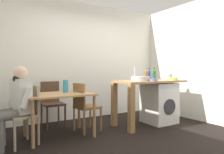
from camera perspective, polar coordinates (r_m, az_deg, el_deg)
ground_plane at (r=3.78m, az=3.18°, el=-15.70°), size 5.46×5.46×0.00m
wall_back at (r=5.13m, az=-8.07°, el=4.24°), size 4.60×0.10×2.70m
wall_counter_side at (r=5.14m, az=23.31°, el=4.09°), size 0.10×3.80×2.70m
dining_table at (r=3.78m, az=-13.84°, el=-5.74°), size 1.10×0.76×0.74m
chair_person_seat at (r=3.59m, az=-21.87°, el=-8.42°), size 0.50×0.50×0.90m
chair_opposite at (r=4.00m, az=-7.46°, el=-7.22°), size 0.45×0.45×0.90m
chair_spare_by_wall at (r=4.56m, az=-15.68°, el=-6.15°), size 0.42×0.42×0.90m
seated_person at (r=3.50m, az=-24.29°, el=-6.02°), size 0.55×0.54×1.20m
kitchen_counter at (r=4.42m, az=7.99°, el=-3.04°), size 1.50×0.68×0.92m
washing_machine at (r=4.77m, az=12.40°, el=-6.70°), size 0.60×0.61×0.86m
sink_basin at (r=4.37m, az=7.48°, el=-0.41°), size 0.38×0.38×0.09m
tap at (r=4.51m, az=6.04°, el=0.87°), size 0.02×0.02×0.28m
bottle_tall_green at (r=4.65m, az=9.78°, el=0.59°), size 0.06×0.06×0.26m
bottle_squat_brown at (r=4.83m, az=9.07°, el=0.64°), size 0.06×0.06×0.25m
bottle_clear_small at (r=4.80m, az=11.12°, el=0.70°), size 0.07×0.07×0.27m
mixing_bowl at (r=4.32m, az=10.80°, el=-0.69°), size 0.18×0.18×0.05m
utensil_crock at (r=5.02m, az=15.04°, el=0.13°), size 0.11×0.11×0.30m
colander at (r=4.70m, az=15.93°, el=-0.48°), size 0.20×0.20×0.06m
vase at (r=3.90m, az=-12.22°, el=-2.43°), size 0.09×0.09×0.22m
scissors at (r=4.44m, az=10.42°, el=-0.93°), size 0.15×0.06×0.01m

